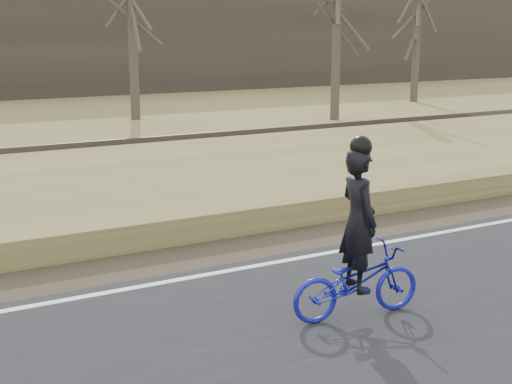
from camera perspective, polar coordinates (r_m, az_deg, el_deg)
cyclist at (r=8.61m, az=8.09°, el=-5.40°), size 1.73×0.78×2.21m
bare_tree_center at (r=28.02m, az=-9.90°, el=13.90°), size 0.36×0.36×8.01m
bare_tree_right at (r=27.76m, az=6.48°, el=13.21°), size 0.36×0.36×7.23m
bare_tree_far_right at (r=35.36m, az=12.78°, el=12.96°), size 0.36×0.36×7.29m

